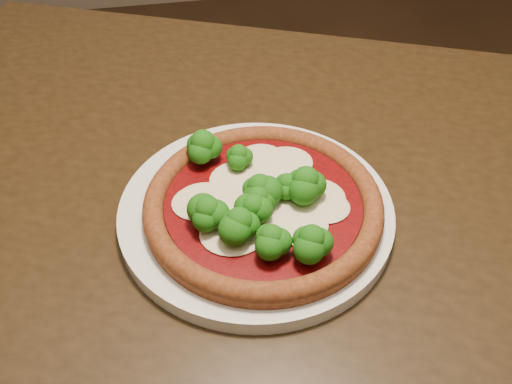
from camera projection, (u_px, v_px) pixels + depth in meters
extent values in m
cube|color=black|center=(284.00, 210.00, 0.69)|extent=(1.39, 1.19, 0.04)
cylinder|color=black|center=(70.00, 181.00, 1.27)|extent=(0.06, 0.06, 0.71)
cylinder|color=silver|center=(256.00, 212.00, 0.64)|extent=(0.31, 0.31, 0.02)
cylinder|color=brown|center=(263.00, 208.00, 0.63)|extent=(0.26, 0.26, 0.01)
torus|color=brown|center=(263.00, 203.00, 0.62)|extent=(0.26, 0.26, 0.02)
cylinder|color=#650406|center=(263.00, 203.00, 0.62)|extent=(0.22, 0.22, 0.00)
ellipsoid|color=beige|center=(204.00, 201.00, 0.62)|extent=(0.07, 0.06, 0.01)
ellipsoid|color=beige|center=(286.00, 162.00, 0.67)|extent=(0.06, 0.06, 0.01)
ellipsoid|color=beige|center=(313.00, 198.00, 0.62)|extent=(0.07, 0.07, 0.01)
ellipsoid|color=beige|center=(240.00, 179.00, 0.65)|extent=(0.07, 0.06, 0.01)
ellipsoid|color=beige|center=(260.00, 157.00, 0.67)|extent=(0.06, 0.05, 0.00)
ellipsoid|color=beige|center=(233.00, 233.00, 0.59)|extent=(0.07, 0.06, 0.01)
ellipsoid|color=beige|center=(326.00, 207.00, 0.61)|extent=(0.05, 0.05, 0.00)
ellipsoid|color=beige|center=(257.00, 202.00, 0.62)|extent=(0.10, 0.09, 0.01)
ellipsoid|color=beige|center=(299.00, 225.00, 0.59)|extent=(0.06, 0.06, 0.01)
ellipsoid|color=beige|center=(200.00, 202.00, 0.62)|extent=(0.06, 0.06, 0.01)
ellipsoid|color=#227F14|center=(253.00, 207.00, 0.58)|extent=(0.04, 0.04, 0.04)
ellipsoid|color=#227F14|center=(287.00, 184.00, 0.61)|extent=(0.04, 0.04, 0.03)
ellipsoid|color=#227F14|center=(208.00, 210.00, 0.58)|extent=(0.05, 0.05, 0.04)
ellipsoid|color=#227F14|center=(239.00, 222.00, 0.57)|extent=(0.05, 0.05, 0.04)
ellipsoid|color=#227F14|center=(306.00, 182.00, 0.61)|extent=(0.05, 0.05, 0.04)
ellipsoid|color=#227F14|center=(258.00, 198.00, 0.59)|extent=(0.04, 0.04, 0.03)
ellipsoid|color=#227F14|center=(312.00, 240.00, 0.55)|extent=(0.05, 0.05, 0.04)
ellipsoid|color=#227F14|center=(203.00, 144.00, 0.65)|extent=(0.05, 0.05, 0.04)
ellipsoid|color=#227F14|center=(272.00, 238.00, 0.55)|extent=(0.04, 0.04, 0.04)
ellipsoid|color=#227F14|center=(239.00, 155.00, 0.65)|extent=(0.04, 0.04, 0.03)
ellipsoid|color=#227F14|center=(260.00, 188.00, 0.60)|extent=(0.05, 0.05, 0.04)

